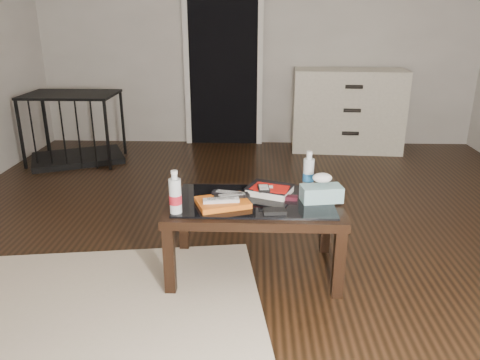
{
  "coord_description": "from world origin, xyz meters",
  "views": [
    {
      "loc": [
        -0.01,
        -3.0,
        1.48
      ],
      "look_at": [
        -0.11,
        -0.41,
        0.55
      ],
      "focal_mm": 35.0,
      "sensor_mm": 36.0,
      "label": 1
    }
  ],
  "objects_px": {
    "water_bottle_left": "(175,192)",
    "tissue_box": "(321,193)",
    "water_bottle_right": "(309,170)",
    "dresser": "(347,110)",
    "coffee_table": "(254,210)",
    "pet_crate": "(76,140)",
    "textbook": "(270,190)"
  },
  "relations": [
    {
      "from": "water_bottle_right",
      "to": "tissue_box",
      "type": "xyz_separation_m",
      "value": [
        0.06,
        -0.2,
        -0.07
      ]
    },
    {
      "from": "water_bottle_right",
      "to": "tissue_box",
      "type": "relative_size",
      "value": 1.03
    },
    {
      "from": "coffee_table",
      "to": "pet_crate",
      "type": "bearing_deg",
      "value": 130.9
    },
    {
      "from": "textbook",
      "to": "coffee_table",
      "type": "bearing_deg",
      "value": -109.47
    },
    {
      "from": "textbook",
      "to": "water_bottle_left",
      "type": "relative_size",
      "value": 1.05
    },
    {
      "from": "dresser",
      "to": "water_bottle_left",
      "type": "bearing_deg",
      "value": -112.98
    },
    {
      "from": "coffee_table",
      "to": "pet_crate",
      "type": "relative_size",
      "value": 0.94
    },
    {
      "from": "coffee_table",
      "to": "textbook",
      "type": "height_order",
      "value": "textbook"
    },
    {
      "from": "water_bottle_left",
      "to": "water_bottle_right",
      "type": "xyz_separation_m",
      "value": [
        0.75,
        0.39,
        0.0
      ]
    },
    {
      "from": "textbook",
      "to": "tissue_box",
      "type": "height_order",
      "value": "tissue_box"
    },
    {
      "from": "textbook",
      "to": "water_bottle_right",
      "type": "height_order",
      "value": "water_bottle_right"
    },
    {
      "from": "textbook",
      "to": "tissue_box",
      "type": "bearing_deg",
      "value": 2.5
    },
    {
      "from": "coffee_table",
      "to": "pet_crate",
      "type": "distance_m",
      "value": 2.88
    },
    {
      "from": "coffee_table",
      "to": "pet_crate",
      "type": "height_order",
      "value": "pet_crate"
    },
    {
      "from": "coffee_table",
      "to": "water_bottle_left",
      "type": "height_order",
      "value": "water_bottle_left"
    },
    {
      "from": "dresser",
      "to": "textbook",
      "type": "xyz_separation_m",
      "value": [
        -0.93,
        -2.62,
        0.03
      ]
    },
    {
      "from": "coffee_table",
      "to": "tissue_box",
      "type": "height_order",
      "value": "tissue_box"
    },
    {
      "from": "coffee_table",
      "to": "water_bottle_left",
      "type": "bearing_deg",
      "value": -155.33
    },
    {
      "from": "water_bottle_left",
      "to": "tissue_box",
      "type": "xyz_separation_m",
      "value": [
        0.8,
        0.19,
        -0.07
      ]
    },
    {
      "from": "textbook",
      "to": "water_bottle_right",
      "type": "distance_m",
      "value": 0.27
    },
    {
      "from": "dresser",
      "to": "tissue_box",
      "type": "height_order",
      "value": "dresser"
    },
    {
      "from": "pet_crate",
      "to": "tissue_box",
      "type": "xyz_separation_m",
      "value": [
        2.26,
        -2.17,
        0.28
      ]
    },
    {
      "from": "dresser",
      "to": "water_bottle_left",
      "type": "relative_size",
      "value": 5.16
    },
    {
      "from": "water_bottle_left",
      "to": "pet_crate",
      "type": "bearing_deg",
      "value": 121.64
    },
    {
      "from": "textbook",
      "to": "tissue_box",
      "type": "distance_m",
      "value": 0.31
    },
    {
      "from": "water_bottle_left",
      "to": "water_bottle_right",
      "type": "bearing_deg",
      "value": 27.53
    },
    {
      "from": "water_bottle_left",
      "to": "tissue_box",
      "type": "distance_m",
      "value": 0.83
    },
    {
      "from": "pet_crate",
      "to": "water_bottle_left",
      "type": "relative_size",
      "value": 4.48
    },
    {
      "from": "pet_crate",
      "to": "water_bottle_right",
      "type": "bearing_deg",
      "value": -65.89
    },
    {
      "from": "dresser",
      "to": "water_bottle_left",
      "type": "distance_m",
      "value": 3.26
    },
    {
      "from": "water_bottle_left",
      "to": "tissue_box",
      "type": "relative_size",
      "value": 1.03
    },
    {
      "from": "tissue_box",
      "to": "water_bottle_left",
      "type": "bearing_deg",
      "value": -176.08
    }
  ]
}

